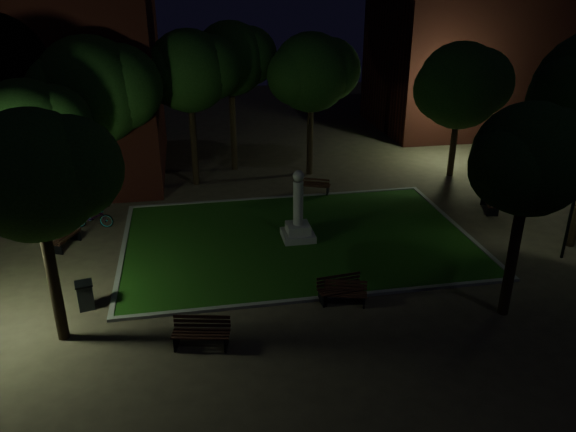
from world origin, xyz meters
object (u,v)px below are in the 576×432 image
bench_near_right (340,289)px  bench_near_left (345,294)px  bench_left_side (67,238)px  bench_right_side (489,203)px  monument (298,220)px  bicycle (93,217)px  bench_west_near (201,333)px  trash_bin (85,295)px  bench_far_side (313,186)px

bench_near_right → bench_near_left: bearing=-72.6°
bench_left_side → bench_right_side: bearing=115.0°
monument → bench_right_side: monument is taller
bench_near_right → bench_right_side: size_ratio=1.00×
bench_near_left → bicycle: (-9.80, 8.57, 0.11)m
bench_west_near → trash_bin: (-3.94, 3.00, 0.04)m
bench_right_side → trash_bin: 19.43m
bench_left_side → bench_right_side: 20.10m
bench_west_near → trash_bin: size_ratio=1.88×
bench_west_near → bench_left_side: 9.86m
bench_west_near → bicycle: size_ratio=0.99×
bench_near_left → bench_right_side: bench_right_side is taller
monument → bench_left_side: monument is taller
monument → bench_far_side: (1.92, 5.42, -0.48)m
bench_near_left → bench_west_near: (-5.19, -1.62, 0.07)m
trash_bin → bicycle: bearing=95.4°
bench_far_side → bicycle: bearing=34.5°
bench_far_side → bicycle: size_ratio=1.00×
bench_far_side → bench_west_near: bearing=85.4°
bench_far_side → bench_near_left: bearing=106.0°
bench_west_near → bench_near_right: bearing=32.5°
trash_bin → bench_right_side: bearing=17.1°
bench_left_side → bench_right_side: size_ratio=0.98×
bench_near_left → bench_left_side: size_ratio=0.96×
bench_near_right → bench_far_side: bearing=76.1°
monument → bench_left_side: bearing=173.6°
bench_near_right → bench_west_near: bench_west_near is taller
bench_near_right → bench_left_side: bench_near_right is taller
bench_near_left → bench_far_side: 10.95m
monument → bench_near_right: 5.25m
bench_right_side → bench_near_left: bearing=142.9°
bench_right_side → trash_bin: trash_bin is taller
bicycle → bench_left_side: bearing=167.2°
bench_west_near → bench_right_side: (14.63, 8.70, -0.05)m
bench_near_right → bench_left_side: bearing=142.7°
bench_left_side → trash_bin: (1.52, -5.21, 0.10)m
bench_near_left → bench_west_near: bench_west_near is taller
trash_bin → monument: bearing=25.7°
bench_near_right → trash_bin: (-9.01, 1.11, 0.08)m
bench_left_side → bicycle: size_ratio=0.88×
monument → trash_bin: monument is taller
bench_west_near → bench_right_side: 17.02m
bench_left_side → bench_far_side: bench_far_side is taller
bench_west_near → bench_far_side: bearing=74.7°
bench_left_side → bench_far_side: (11.93, 4.29, 0.06)m
bench_left_side → bench_west_near: bearing=57.2°
monument → bench_west_near: bearing=-122.8°
trash_bin → bench_far_side: bearing=42.4°
bench_west_near → bicycle: (-4.62, 10.19, 0.04)m
monument → bench_west_near: monument is taller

